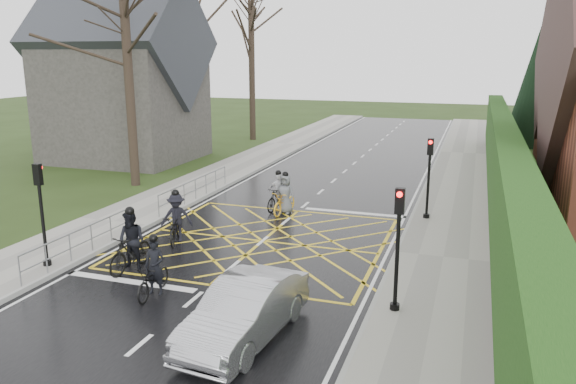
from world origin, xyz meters
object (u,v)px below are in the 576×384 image
Objects in this scene: cyclist_back at (131,246)px; cyclist_lead at (285,199)px; cyclist_rear at (154,276)px; cyclist_front at (278,196)px; cyclist_mid at (176,223)px; car at (245,311)px.

cyclist_lead is (2.32, 7.22, -0.14)m from cyclist_back.
cyclist_front is (0.29, 8.96, 0.07)m from cyclist_rear.
car is (4.87, -5.53, 0.02)m from cyclist_mid.
cyclist_lead is 10.31m from car.
cyclist_lead is (0.72, 8.57, 0.05)m from cyclist_rear.
cyclist_lead reaches higher than cyclist_front.
car is at bearing -26.24° from cyclist_back.
cyclist_rear is at bearing 161.42° from car.
cyclist_back is at bearing -109.58° from cyclist_mid.
cyclist_front is 10.80m from car.
cyclist_front reaches higher than car.
cyclist_rear is 3.52m from car.
cyclist_back is (-1.59, 1.34, 0.19)m from cyclist_rear.
car is (2.93, -10.40, 0.07)m from cyclist_front.
cyclist_back is 2.75m from cyclist_mid.
cyclist_back is at bearing -93.80° from cyclist_front.
cyclist_back is at bearing 155.43° from car.
cyclist_mid is 7.37m from car.
cyclist_back is 7.59m from cyclist_lead.
cyclist_front is 0.42× the size of car.
car is at bearing -29.39° from cyclist_rear.
cyclist_rear is at bearing -87.11° from cyclist_lead.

